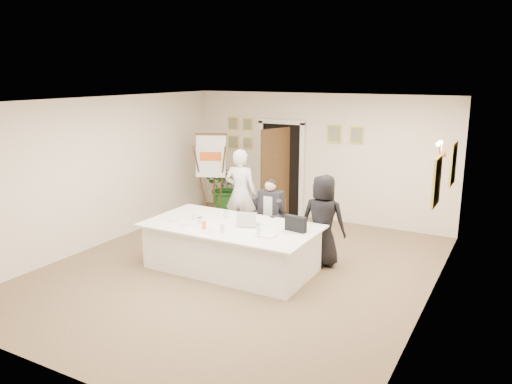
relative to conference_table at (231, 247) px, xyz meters
The scene contains 28 objects.
floor 0.41m from the conference_table, ahead, with size 7.00×7.00×0.00m, color brown.
ceiling 2.41m from the conference_table, ahead, with size 6.00×7.00×0.02m, color white.
wall_back 3.66m from the conference_table, 87.91° to the left, with size 6.00×0.10×2.80m, color white.
wall_front 3.63m from the conference_table, 87.88° to the right, with size 6.00×0.10×2.80m, color white.
wall_left 3.04m from the conference_table, behind, with size 0.10×7.00×2.80m, color white.
wall_right 3.29m from the conference_table, ahead, with size 0.10×7.00×2.80m, color white.
doorway 3.49m from the conference_table, 102.72° to the left, with size 1.14×0.86×2.20m.
pictures_back_wall 3.84m from the conference_table, 100.89° to the left, with size 3.40×0.06×0.80m, color #E9CF4F, non-canonical shape.
pictures_right_wall 3.60m from the conference_table, 21.49° to the left, with size 0.06×2.20×0.80m, color #E9CF4F, non-canonical shape.
wall_sconce 3.68m from the conference_table, 21.94° to the left, with size 0.20×0.30×0.24m, color #B07138, non-canonical shape.
conference_table is the anchor object (origin of this frame).
seated_man 1.15m from the conference_table, 82.13° to the left, with size 0.59×0.63×1.38m, color black, non-canonical shape.
flip_chart 3.19m from the conference_table, 129.35° to the left, with size 0.68×0.54×1.89m.
standing_man 1.86m from the conference_table, 115.50° to the left, with size 0.65×0.42×1.77m, color white.
standing_woman 1.61m from the conference_table, 36.16° to the left, with size 0.77×0.50×1.58m, color black.
potted_palm 3.85m from the conference_table, 123.19° to the left, with size 0.97×0.84×1.07m, color #216120.
laptop 0.61m from the conference_table, 20.70° to the left, with size 0.33×0.35×0.28m, color #B7BABC, non-canonical shape.
laptop_bag 1.21m from the conference_table, 10.12° to the left, with size 0.36×0.10×0.25m, color black.
paper_stack 0.91m from the conference_table, 17.63° to the right, with size 0.30×0.21×0.03m, color white.
plate_left 1.08m from the conference_table, 162.38° to the right, with size 0.20×0.20×0.01m, color white.
plate_mid 0.84m from the conference_table, 146.25° to the right, with size 0.21×0.21×0.01m, color white.
plate_near 0.64m from the conference_table, 104.70° to the right, with size 0.20×0.20×0.01m, color white.
glass_a 0.83m from the conference_table, behind, with size 0.06×0.06×0.14m, color silver.
glass_b 0.62m from the conference_table, 77.53° to the right, with size 0.07×0.07×0.14m, color silver.
glass_c 0.84m from the conference_table, 22.18° to the right, with size 0.06×0.06×0.14m, color silver.
glass_d 0.59m from the conference_table, 135.86° to the left, with size 0.07×0.07×0.14m, color silver.
oj_glass 0.66m from the conference_table, 121.21° to the right, with size 0.06×0.06×0.13m, color orange.
steel_jug 0.68m from the conference_table, 158.00° to the right, with size 0.09×0.09×0.11m, color silver.
Camera 1 is at (4.03, -6.74, 3.22)m, focal length 35.00 mm.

